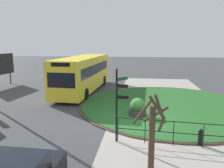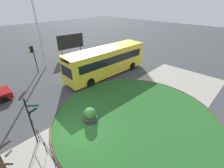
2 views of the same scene
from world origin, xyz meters
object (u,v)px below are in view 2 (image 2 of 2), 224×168
billboard_right (71,42)px  signpost_directional (31,119)px  lamppost_tall (38,29)px  bus_yellow (107,61)px  planter_near_signpost (90,116)px  traffic_light_near (33,53)px  street_tree_bare (2,164)px

billboard_right → signpost_directional: bearing=-123.7°
lamppost_tall → bus_yellow: bearing=-61.9°
signpost_directional → planter_near_signpost: size_ratio=2.88×
traffic_light_near → street_tree_bare: traffic_light_near is taller
signpost_directional → street_tree_bare: 2.59m
billboard_right → lamppost_tall: bearing=-155.8°
lamppost_tall → signpost_directional: bearing=-117.9°
planter_near_signpost → lamppost_tall: bearing=78.1°
traffic_light_near → lamppost_tall: bearing=-161.5°
traffic_light_near → street_tree_bare: 14.24m
traffic_light_near → street_tree_bare: bearing=47.4°
traffic_light_near → street_tree_bare: size_ratio=1.17×
traffic_light_near → planter_near_signpost: bearing=70.9°
traffic_light_near → billboard_right: size_ratio=0.78×
signpost_directional → street_tree_bare: size_ratio=1.18×
traffic_light_near → planter_near_signpost: (-1.05, -11.88, -1.99)m
signpost_directional → planter_near_signpost: bearing=-13.3°
traffic_light_near → lamppost_tall: size_ratio=0.37×
traffic_light_near → billboard_right: (7.03, 2.75, -0.27)m
street_tree_bare → planter_near_signpost: bearing=6.0°
bus_yellow → lamppost_tall: size_ratio=1.15×
bus_yellow → traffic_light_near: bearing=-45.9°
signpost_directional → bus_yellow: size_ratio=0.32×
lamppost_tall → street_tree_bare: lamppost_tall is taller
lamppost_tall → billboard_right: 6.22m
planter_near_signpost → traffic_light_near: bearing=84.9°
street_tree_bare → lamppost_tall: bearing=58.0°
bus_yellow → street_tree_bare: 13.89m
lamppost_tall → street_tree_bare: bearing=-122.0°
lamppost_tall → street_tree_bare: 16.35m
bus_yellow → street_tree_bare: bearing=27.7°
signpost_directional → bus_yellow: bearing=22.3°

